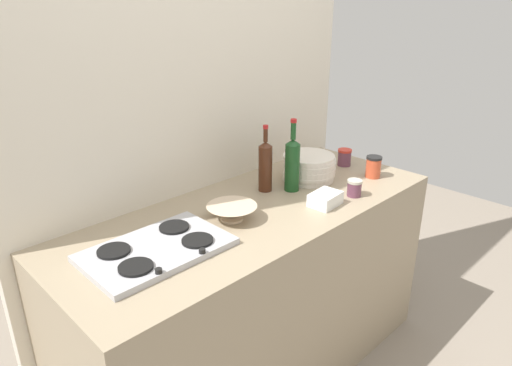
{
  "coord_description": "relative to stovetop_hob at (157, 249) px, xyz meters",
  "views": [
    {
      "loc": [
        -1.28,
        -1.3,
        1.76
      ],
      "look_at": [
        0.0,
        0.0,
        1.02
      ],
      "focal_mm": 32.29,
      "sensor_mm": 36.0,
      "label": 1
    }
  ],
  "objects": [
    {
      "name": "condiment_jar_spare",
      "position": [
        0.94,
        -0.21,
        0.03
      ],
      "size": [
        0.07,
        0.07,
        0.08
      ],
      "color": "#66384C",
      "rests_on": "counter_block"
    },
    {
      "name": "stovetop_hob",
      "position": [
        0.0,
        0.0,
        0.0
      ],
      "size": [
        0.51,
        0.33,
        0.04
      ],
      "color": "#B2B2B7",
      "rests_on": "counter_block"
    },
    {
      "name": "counter_block",
      "position": [
        0.52,
        0.02,
        -0.46
      ],
      "size": [
        1.8,
        0.7,
        0.9
      ],
      "primitive_type": "cube",
      "color": "tan",
      "rests_on": "ground"
    },
    {
      "name": "butter_dish",
      "position": [
        0.76,
        -0.17,
        0.01
      ],
      "size": [
        0.15,
        0.12,
        0.06
      ],
      "primitive_type": "cube",
      "rotation": [
        0.0,
        0.0,
        0.09
      ],
      "color": "white",
      "rests_on": "counter_block"
    },
    {
      "name": "wine_bottle_mid_left",
      "position": [
        0.69,
        0.13,
        0.11
      ],
      "size": [
        0.07,
        0.07,
        0.32
      ],
      "color": "#472314",
      "rests_on": "counter_block"
    },
    {
      "name": "condiment_jar_rear",
      "position": [
        1.21,
        -0.13,
        0.04
      ],
      "size": [
        0.08,
        0.08,
        0.11
      ],
      "color": "#C64C2D",
      "rests_on": "counter_block"
    },
    {
      "name": "plate_stack",
      "position": [
        0.95,
        0.08,
        0.05
      ],
      "size": [
        0.26,
        0.27,
        0.13
      ],
      "color": "silver",
      "rests_on": "counter_block"
    },
    {
      "name": "backsplash_panel",
      "position": [
        0.52,
        0.4,
        0.38
      ],
      "size": [
        1.9,
        0.06,
        2.58
      ],
      "primitive_type": "cube",
      "color": "beige",
      "rests_on": "ground"
    },
    {
      "name": "mixing_bowl",
      "position": [
        0.37,
        0.01,
        0.02
      ],
      "size": [
        0.21,
        0.21,
        0.06
      ],
      "color": "beige",
      "rests_on": "counter_block"
    },
    {
      "name": "condiment_jar_front",
      "position": [
        1.25,
        0.07,
        0.03
      ],
      "size": [
        0.08,
        0.08,
        0.09
      ],
      "color": "#66384C",
      "rests_on": "counter_block"
    },
    {
      "name": "wine_bottle_leftmost",
      "position": [
        0.79,
        0.05,
        0.12
      ],
      "size": [
        0.07,
        0.07,
        0.35
      ],
      "color": "#19471E",
      "rests_on": "counter_block"
    }
  ]
}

